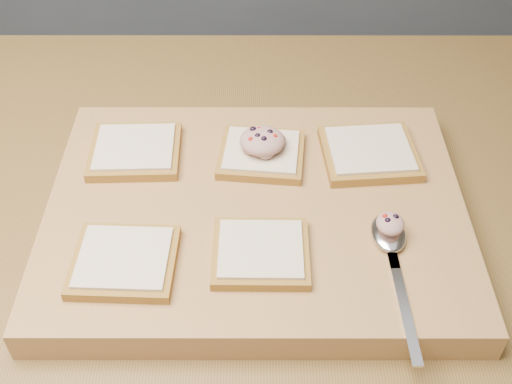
# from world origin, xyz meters

# --- Properties ---
(island_counter) EXTENTS (2.00, 0.80, 0.90)m
(island_counter) POSITION_xyz_m (0.00, 0.00, 0.45)
(island_counter) COLOR slate
(island_counter) RESTS_ON ground
(cutting_board) EXTENTS (0.51, 0.39, 0.04)m
(cutting_board) POSITION_xyz_m (0.01, -0.07, 0.92)
(cutting_board) COLOR #A87448
(cutting_board) RESTS_ON island_counter
(bread_far_left) EXTENTS (0.12, 0.11, 0.02)m
(bread_far_left) POSITION_xyz_m (-0.15, 0.02, 0.95)
(bread_far_left) COLOR olive
(bread_far_left) RESTS_ON cutting_board
(bread_far_center) EXTENTS (0.12, 0.11, 0.02)m
(bread_far_center) POSITION_xyz_m (0.01, 0.02, 0.95)
(bread_far_center) COLOR olive
(bread_far_center) RESTS_ON cutting_board
(bread_far_right) EXTENTS (0.13, 0.12, 0.02)m
(bread_far_right) POSITION_xyz_m (0.15, 0.02, 0.95)
(bread_far_right) COLOR olive
(bread_far_right) RESTS_ON cutting_board
(bread_near_left) EXTENTS (0.12, 0.11, 0.02)m
(bread_near_left) POSITION_xyz_m (-0.14, -0.17, 0.95)
(bread_near_left) COLOR olive
(bread_near_left) RESTS_ON cutting_board
(bread_near_center) EXTENTS (0.11, 0.10, 0.02)m
(bread_near_center) POSITION_xyz_m (0.01, -0.15, 0.95)
(bread_near_center) COLOR olive
(bread_near_center) RESTS_ON cutting_board
(tuna_salad_dollop) EXTENTS (0.06, 0.06, 0.03)m
(tuna_salad_dollop) POSITION_xyz_m (0.01, 0.02, 0.97)
(tuna_salad_dollop) COLOR tan
(tuna_salad_dollop) RESTS_ON bread_far_center
(spoon) EXTENTS (0.04, 0.20, 0.01)m
(spoon) POSITION_xyz_m (0.16, -0.14, 0.95)
(spoon) COLOR silver
(spoon) RESTS_ON cutting_board
(spoon_salad) EXTENTS (0.03, 0.04, 0.02)m
(spoon_salad) POSITION_xyz_m (0.16, -0.12, 0.96)
(spoon_salad) COLOR tan
(spoon_salad) RESTS_ON spoon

